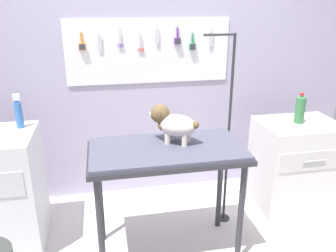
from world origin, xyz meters
name	(u,v)px	position (x,y,z in m)	size (l,w,h in m)	color
rear_wall_panel	(150,77)	(0.00, 1.28, 1.16)	(4.00, 0.11, 2.30)	#ADA4BF
grooming_table	(167,159)	(-0.03, 0.28, 0.78)	(1.10, 0.57, 0.88)	#2D2D33
grooming_arm	(227,141)	(0.53, 0.58, 0.75)	(0.30, 0.11, 1.61)	#2D2D33
dog	(172,123)	(0.03, 0.36, 1.02)	(0.36, 0.29, 0.27)	silver
cabinet_right	(294,167)	(1.21, 0.64, 0.42)	(0.68, 0.54, 0.84)	silver
shampoo_bottle	(19,113)	(-1.07, 0.74, 1.04)	(0.06, 0.06, 0.26)	#376CB7
soda_bottle	(300,109)	(1.20, 0.65, 0.96)	(0.08, 0.08, 0.26)	#357241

